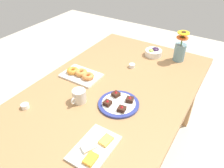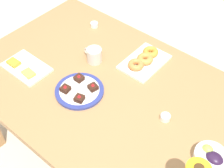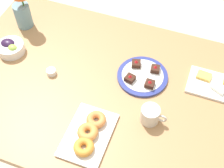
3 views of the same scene
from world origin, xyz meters
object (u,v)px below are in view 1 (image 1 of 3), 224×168
grape_bowl (154,52)px  cheese_platter (95,148)px  dining_table (112,98)px  coffee_mug (79,96)px  dessert_plate (119,103)px  flower_vase (180,50)px  jam_cup_berry (25,106)px  jam_cup_honey (132,66)px  croissant_platter (81,74)px

grape_bowl → cheese_platter: (1.06, 0.14, -0.02)m
dining_table → coffee_mug: 0.28m
dessert_plate → flower_vase: 0.75m
jam_cup_berry → jam_cup_honey: bearing=156.6°
croissant_platter → flower_vase: (-0.61, 0.53, 0.07)m
jam_cup_honey → flower_vase: 0.41m
grape_bowl → dessert_plate: (0.71, 0.07, -0.02)m
cheese_platter → flower_vase: flower_vase is taller
cheese_platter → croissant_platter: 0.66m
jam_cup_berry → coffee_mug: bearing=132.5°
coffee_mug → jam_cup_berry: (0.22, -0.24, -0.03)m
dining_table → jam_cup_berry: size_ratio=33.33×
grape_bowl → flower_vase: (-0.03, 0.21, 0.06)m
grape_bowl → cheese_platter: bearing=7.6°
coffee_mug → dessert_plate: coffee_mug is taller
croissant_platter → jam_cup_berry: size_ratio=5.83×
croissant_platter → flower_vase: 0.81m
jam_cup_berry → cheese_platter: bearing=87.1°
cheese_platter → flower_vase: size_ratio=1.02×
cheese_platter → jam_cup_berry: size_ratio=5.42×
coffee_mug → croissant_platter: 0.28m
coffee_mug → jam_cup_honey: (-0.54, 0.09, -0.03)m
dining_table → flower_vase: size_ratio=6.28×
dining_table → croissant_platter: 0.29m
flower_vase → cheese_platter: bearing=-3.5°
croissant_platter → jam_cup_honey: (-0.31, 0.26, -0.00)m
grape_bowl → jam_cup_honey: 0.28m
cheese_platter → dessert_plate: size_ratio=1.02×
jam_cup_honey → jam_cup_berry: 0.83m
grape_bowl → jam_cup_honey: size_ratio=2.94×
dining_table → flower_vase: bearing=157.5°
dining_table → flower_vase: (-0.62, 0.26, 0.17)m
jam_cup_honey → flower_vase: size_ratio=0.19×
dining_table → jam_cup_honey: size_ratio=33.33×
jam_cup_honey → dessert_plate: bearing=17.4°
jam_cup_berry → croissant_platter: bearing=170.8°
jam_cup_berry → dessert_plate: size_ratio=0.19×
flower_vase → jam_cup_honey: bearing=-42.2°
dining_table → grape_bowl: grape_bowl is taller
coffee_mug → flower_vase: (-0.84, 0.36, 0.05)m
cheese_platter → dessert_plate: bearing=-169.0°
dining_table → jam_cup_berry: jam_cup_berry is taller
grape_bowl → croissant_platter: size_ratio=0.50×
grape_bowl → dessert_plate: bearing=5.8°
grape_bowl → croissant_platter: (0.58, -0.32, -0.01)m
jam_cup_honey → jam_cup_berry: size_ratio=1.00×
grape_bowl → jam_cup_berry: (1.03, -0.40, -0.01)m
dining_table → grape_bowl: (-0.59, 0.05, 0.12)m
jam_cup_berry → flower_vase: bearing=150.4°
jam_cup_honey → jam_cup_berry: (0.76, -0.33, 0.00)m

